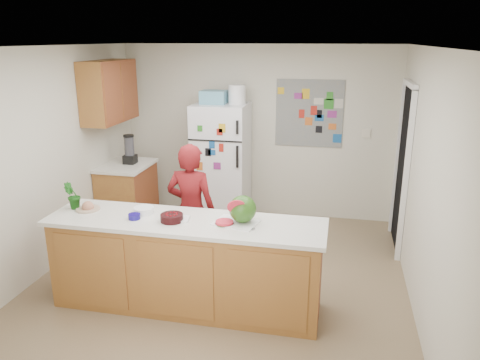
% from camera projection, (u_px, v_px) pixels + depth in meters
% --- Properties ---
extents(floor, '(4.00, 4.50, 0.02)m').
position_uv_depth(floor, '(220.00, 284.00, 5.14)').
color(floor, brown).
rests_on(floor, ground).
extents(wall_back, '(4.00, 0.02, 2.50)m').
position_uv_depth(wall_back, '(257.00, 132.00, 6.88)').
color(wall_back, beige).
rests_on(wall_back, ground).
extents(wall_left, '(0.02, 4.50, 2.50)m').
position_uv_depth(wall_left, '(43.00, 163.00, 5.18)').
color(wall_left, beige).
rests_on(wall_left, ground).
extents(wall_right, '(0.02, 4.50, 2.50)m').
position_uv_depth(wall_right, '(426.00, 186.00, 4.36)').
color(wall_right, beige).
rests_on(wall_right, ground).
extents(ceiling, '(4.00, 4.50, 0.02)m').
position_uv_depth(ceiling, '(216.00, 45.00, 4.40)').
color(ceiling, white).
rests_on(ceiling, wall_back).
extents(doorway, '(0.03, 0.85, 2.04)m').
position_uv_depth(doorway, '(403.00, 169.00, 5.79)').
color(doorway, black).
rests_on(doorway, ground).
extents(peninsula_base, '(2.60, 0.62, 0.88)m').
position_uv_depth(peninsula_base, '(186.00, 266.00, 4.58)').
color(peninsula_base, brown).
rests_on(peninsula_base, floor).
extents(peninsula_top, '(2.68, 0.70, 0.04)m').
position_uv_depth(peninsula_top, '(185.00, 222.00, 4.45)').
color(peninsula_top, silver).
rests_on(peninsula_top, peninsula_base).
extents(side_counter_base, '(0.60, 0.80, 0.86)m').
position_uv_depth(side_counter_base, '(128.00, 196.00, 6.61)').
color(side_counter_base, brown).
rests_on(side_counter_base, floor).
extents(side_counter_top, '(0.64, 0.84, 0.04)m').
position_uv_depth(side_counter_top, '(126.00, 166.00, 6.48)').
color(side_counter_top, silver).
rests_on(side_counter_top, side_counter_base).
extents(upper_cabinets, '(0.35, 1.00, 0.80)m').
position_uv_depth(upper_cabinets, '(109.00, 91.00, 6.16)').
color(upper_cabinets, brown).
rests_on(upper_cabinets, wall_left).
extents(refrigerator, '(0.75, 0.70, 1.70)m').
position_uv_depth(refrigerator, '(222.00, 163.00, 6.74)').
color(refrigerator, silver).
rests_on(refrigerator, floor).
extents(fridge_top_bin, '(0.35, 0.28, 0.18)m').
position_uv_depth(fridge_top_bin, '(214.00, 97.00, 6.48)').
color(fridge_top_bin, '#5999B2').
rests_on(fridge_top_bin, refrigerator).
extents(photo_collage, '(0.95, 0.01, 0.95)m').
position_uv_depth(photo_collage, '(309.00, 113.00, 6.62)').
color(photo_collage, slate).
rests_on(photo_collage, wall_back).
extents(person, '(0.56, 0.38, 1.51)m').
position_uv_depth(person, '(191.00, 210.00, 5.15)').
color(person, maroon).
rests_on(person, floor).
extents(blender_appliance, '(0.13, 0.13, 0.38)m').
position_uv_depth(blender_appliance, '(130.00, 150.00, 6.46)').
color(blender_appliance, black).
rests_on(blender_appliance, side_counter_top).
extents(cutting_board, '(0.45, 0.37, 0.01)m').
position_uv_depth(cutting_board, '(236.00, 223.00, 4.36)').
color(cutting_board, white).
rests_on(cutting_board, peninsula_top).
extents(watermelon, '(0.26, 0.26, 0.26)m').
position_uv_depth(watermelon, '(243.00, 209.00, 4.33)').
color(watermelon, '#26530E').
rests_on(watermelon, cutting_board).
extents(watermelon_slice, '(0.17, 0.17, 0.02)m').
position_uv_depth(watermelon_slice, '(224.00, 222.00, 4.33)').
color(watermelon_slice, red).
rests_on(watermelon_slice, cutting_board).
extents(cherry_bowl, '(0.23, 0.23, 0.07)m').
position_uv_depth(cherry_bowl, '(172.00, 218.00, 4.40)').
color(cherry_bowl, black).
rests_on(cherry_bowl, peninsula_top).
extents(white_bowl, '(0.24, 0.24, 0.06)m').
position_uv_depth(white_bowl, '(144.00, 210.00, 4.61)').
color(white_bowl, silver).
rests_on(white_bowl, peninsula_top).
extents(cobalt_bowl, '(0.13, 0.13, 0.05)m').
position_uv_depth(cobalt_bowl, '(134.00, 216.00, 4.46)').
color(cobalt_bowl, '#130B65').
rests_on(cobalt_bowl, peninsula_top).
extents(plate, '(0.24, 0.24, 0.02)m').
position_uv_depth(plate, '(88.00, 209.00, 4.70)').
color(plate, beige).
rests_on(plate, peninsula_top).
extents(paper_towel, '(0.20, 0.19, 0.02)m').
position_uv_depth(paper_towel, '(179.00, 219.00, 4.44)').
color(paper_towel, white).
rests_on(paper_towel, peninsula_top).
extents(keys, '(0.09, 0.06, 0.01)m').
position_uv_depth(keys, '(250.00, 228.00, 4.23)').
color(keys, gray).
rests_on(keys, peninsula_top).
extents(potted_plant, '(0.19, 0.20, 0.28)m').
position_uv_depth(potted_plant, '(72.00, 196.00, 4.69)').
color(potted_plant, '#0F4111').
rests_on(potted_plant, peninsula_top).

